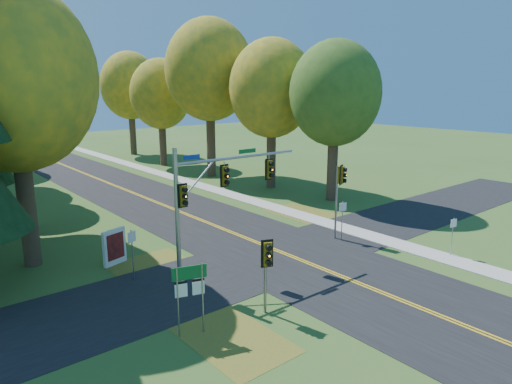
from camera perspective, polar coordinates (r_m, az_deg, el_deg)
ground at (r=24.36m, az=6.91°, el=-8.99°), size 160.00×160.00×0.00m
road_main at (r=24.35m, az=6.91°, el=-8.97°), size 8.00×160.00×0.02m
road_cross at (r=25.66m, az=3.64°, el=-7.72°), size 60.00×6.00×0.02m
centerline_left at (r=24.28m, az=6.74°, el=-8.99°), size 0.10×160.00×0.01m
centerline_right at (r=24.41m, az=7.07°, el=-8.87°), size 0.10×160.00×0.01m
sidewalk_east at (r=28.92m, az=15.45°, el=-5.73°), size 1.60×160.00×0.06m
leaf_patch_w_near at (r=23.66m, az=-11.54°, el=-9.83°), size 4.00×6.00×0.00m
leaf_patch_e at (r=32.94m, az=7.51°, el=-3.10°), size 3.50×8.00×0.00m
leaf_patch_w_far at (r=17.83m, az=-3.25°, el=-17.62°), size 3.00×5.00×0.00m
tree_w_a at (r=25.37m, az=-28.08°, el=12.44°), size 8.00×8.00×14.15m
tree_e_a at (r=37.07m, az=9.83°, el=11.97°), size 7.20×7.20×12.73m
tree_e_b at (r=41.43m, az=1.97°, el=12.75°), size 7.60×7.60×13.33m
tree_e_c at (r=47.21m, az=-5.82°, el=14.86°), size 8.80×8.80×15.79m
tree_e_d at (r=54.74m, az=-11.81°, el=11.86°), size 7.00×7.00×12.32m
tree_e_e at (r=64.87m, az=-15.46°, el=12.65°), size 7.80×7.80×13.74m
traffic_mast at (r=21.43m, az=-5.71°, el=-0.28°), size 7.17×0.64×6.50m
east_signal_pole at (r=27.59m, az=10.49°, el=1.08°), size 0.50×0.61×4.60m
ped_signal_pole at (r=18.31m, az=1.37°, el=-8.40°), size 0.48×0.58×3.23m
route_sign_cluster at (r=17.26m, az=-8.28°, el=-11.48°), size 1.25×0.44×2.80m
info_kiosk at (r=25.01m, az=-17.28°, el=-6.58°), size 1.37×0.59×1.90m
reg_sign_e_north at (r=27.75m, az=10.75°, el=-2.71°), size 0.45×0.18×2.45m
reg_sign_e_south at (r=27.11m, az=23.39°, el=-4.38°), size 0.41×0.14×2.16m
reg_sign_w at (r=22.52m, az=-15.22°, el=-6.53°), size 0.46×0.20×2.52m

